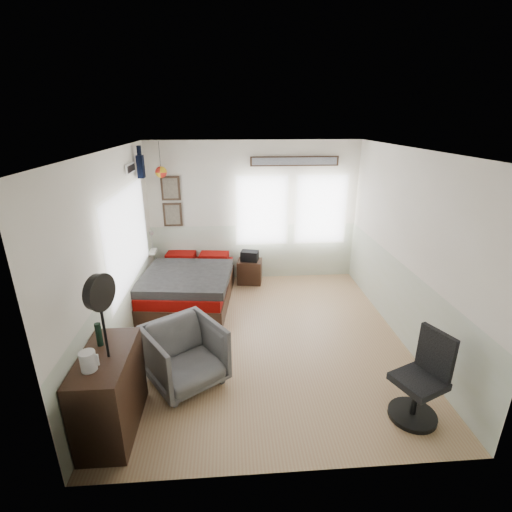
% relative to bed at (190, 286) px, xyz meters
% --- Properties ---
extents(ground_plane, '(4.00, 4.50, 0.01)m').
position_rel_bed_xyz_m(ground_plane, '(1.21, -1.24, -0.31)').
color(ground_plane, '#AE7E54').
extents(room_shell, '(4.02, 4.52, 2.71)m').
position_rel_bed_xyz_m(room_shell, '(1.13, -1.05, 1.30)').
color(room_shell, beige).
rests_on(room_shell, ground_plane).
extents(wall_decor, '(3.55, 1.32, 1.44)m').
position_rel_bed_xyz_m(wall_decor, '(0.10, 0.72, 1.79)').
color(wall_decor, '#2E2015').
rests_on(wall_decor, room_shell).
extents(bed, '(1.60, 2.11, 0.63)m').
position_rel_bed_xyz_m(bed, '(0.00, 0.00, 0.00)').
color(bed, '#362017').
rests_on(bed, ground_plane).
extents(dresser, '(0.48, 1.00, 0.90)m').
position_rel_bed_xyz_m(dresser, '(-0.53, -2.81, 0.14)').
color(dresser, '#362017').
rests_on(dresser, ground_plane).
extents(armchair, '(1.15, 1.16, 0.77)m').
position_rel_bed_xyz_m(armchair, '(0.15, -2.13, 0.08)').
color(armchair, '#555557').
rests_on(armchair, ground_plane).
extents(nightstand, '(0.52, 0.44, 0.46)m').
position_rel_bed_xyz_m(nightstand, '(1.10, 0.75, -0.08)').
color(nightstand, '#362017').
rests_on(nightstand, ground_plane).
extents(task_chair, '(0.60, 0.60, 1.02)m').
position_rel_bed_xyz_m(task_chair, '(2.72, -2.89, 0.11)').
color(task_chair, black).
rests_on(task_chair, ground_plane).
extents(kettle, '(0.17, 0.14, 0.19)m').
position_rel_bed_xyz_m(kettle, '(-0.59, -3.04, 0.69)').
color(kettle, silver).
rests_on(kettle, dresser).
extents(bottle, '(0.06, 0.06, 0.25)m').
position_rel_bed_xyz_m(bottle, '(-0.62, -2.64, 0.72)').
color(bottle, black).
rests_on(bottle, dresser).
extents(stand_fan, '(0.21, 0.34, 0.87)m').
position_rel_bed_xyz_m(stand_fan, '(-0.47, -2.84, 1.27)').
color(stand_fan, black).
rests_on(stand_fan, dresser).
extents(black_bag, '(0.37, 0.29, 0.19)m').
position_rel_bed_xyz_m(black_bag, '(1.10, 0.75, 0.25)').
color(black_bag, black).
rests_on(black_bag, nightstand).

